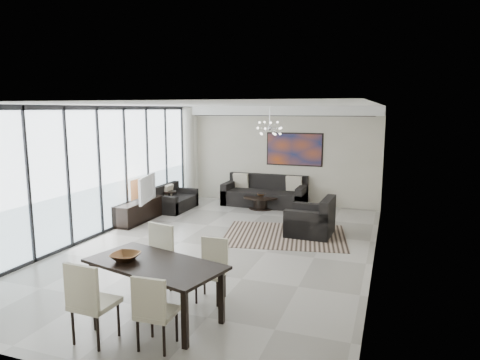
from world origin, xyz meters
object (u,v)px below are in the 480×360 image
at_px(television, 143,189).
at_px(dining_table, 155,269).
at_px(coffee_table, 261,201).
at_px(tv_console, 139,211).
at_px(sofa_main, 265,195).

bearing_deg(television, dining_table, -159.47).
relative_size(coffee_table, tv_console, 0.61).
height_order(sofa_main, television, television).
bearing_deg(tv_console, sofa_main, 48.86).
relative_size(television, dining_table, 0.55).
distance_m(tv_console, television, 0.61).
height_order(coffee_table, dining_table, dining_table).
bearing_deg(sofa_main, coffee_table, -85.97).
bearing_deg(television, tv_console, 61.79).
xyz_separation_m(coffee_table, television, (-2.36, -2.44, 0.65)).
xyz_separation_m(coffee_table, tv_console, (-2.52, -2.40, 0.06)).
height_order(coffee_table, tv_console, tv_console).
height_order(tv_console, television, television).
distance_m(coffee_table, dining_table, 6.76).
height_order(coffee_table, sofa_main, sofa_main).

